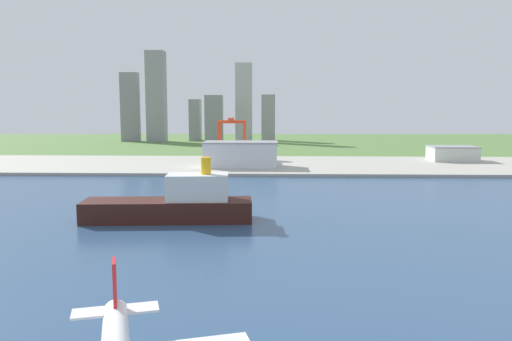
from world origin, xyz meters
TOP-DOWN VIEW (x-y plane):
  - ground_plane at (0.00, 300.00)m, footprint 2400.00×2400.00m
  - water_bay at (0.00, 240.00)m, footprint 840.00×360.00m
  - industrial_pier at (0.00, 490.00)m, footprint 840.00×140.00m
  - cargo_ship at (-22.67, 268.59)m, footprint 79.56×25.23m
  - port_crane_red at (-18.66, 537.55)m, footprint 27.53×37.71m
  - warehouse_main at (-5.19, 466.28)m, footprint 62.59×31.49m
  - warehouse_annex at (191.62, 520.38)m, footprint 42.36×29.67m
  - distant_skyline at (-108.34, 820.11)m, footprint 237.15×61.32m

SIDE VIEW (x-z plane):
  - ground_plane at x=0.00m, z-range 0.00..0.00m
  - water_bay at x=0.00m, z-range 0.00..0.15m
  - industrial_pier at x=0.00m, z-range 0.00..2.50m
  - cargo_ship at x=-22.67m, z-range -6.73..23.16m
  - warehouse_annex at x=191.62m, z-range 2.52..16.41m
  - warehouse_main at x=-5.19m, z-range 2.52..23.97m
  - port_crane_red at x=-18.66m, z-range 11.50..51.72m
  - distant_skyline at x=-108.34m, z-range -14.30..122.56m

